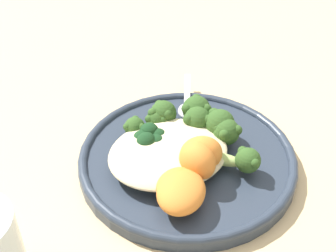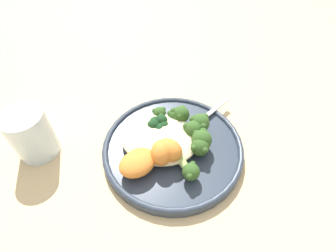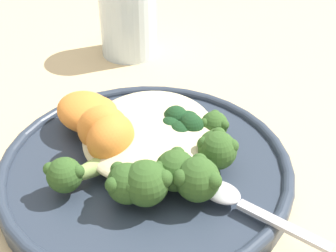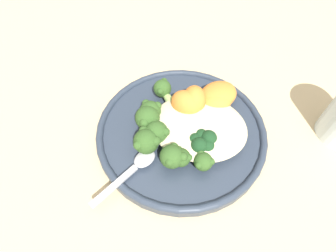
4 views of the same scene
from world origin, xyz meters
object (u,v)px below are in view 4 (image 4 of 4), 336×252
broccoli_stalk_2 (155,119)px  broccoli_stalk_7 (199,150)px  broccoli_stalk_3 (161,131)px  sweet_potato_chunk_0 (189,104)px  broccoli_stalk_5 (177,151)px  plate (181,132)px  kale_tuft (202,142)px  broccoli_stalk_6 (184,146)px  spoon (137,165)px  sweet_potato_chunk_3 (194,100)px  broccoli_stalk_4 (155,138)px  broccoli_stalk_0 (170,99)px  sweet_potato_chunk_2 (218,95)px  broccoli_stalk_1 (160,115)px  quinoa_mound (198,128)px  sweet_potato_chunk_1 (216,100)px

broccoli_stalk_2 → broccoli_stalk_7: bearing=146.8°
broccoli_stalk_3 → sweet_potato_chunk_0: 0.07m
broccoli_stalk_5 → sweet_potato_chunk_0: 0.09m
plate → kale_tuft: size_ratio=6.16×
broccoli_stalk_6 → spoon: broccoli_stalk_6 is taller
sweet_potato_chunk_3 → broccoli_stalk_6: bearing=91.2°
broccoli_stalk_4 → broccoli_stalk_6: bearing=138.1°
broccoli_stalk_5 → broccoli_stalk_7: size_ratio=1.10×
broccoli_stalk_2 → kale_tuft: 0.08m
sweet_potato_chunk_3 → broccoli_stalk_7: bearing=105.9°
broccoli_stalk_2 → spoon: broccoli_stalk_2 is taller
broccoli_stalk_0 → sweet_potato_chunk_3: sweet_potato_chunk_3 is taller
plate → sweet_potato_chunk_2: bearing=-123.3°
broccoli_stalk_1 → broccoli_stalk_3: bearing=113.8°
broccoli_stalk_4 → kale_tuft: 0.07m
quinoa_mound → kale_tuft: (-0.01, 0.02, 0.00)m
sweet_potato_chunk_1 → kale_tuft: size_ratio=1.20×
sweet_potato_chunk_2 → spoon: (0.10, 0.15, -0.01)m
broccoli_stalk_1 → sweet_potato_chunk_0: bearing=-142.6°
broccoli_stalk_6 → broccoli_stalk_7: size_ratio=1.09×
broccoli_stalk_2 → broccoli_stalk_4: (-0.01, 0.03, -0.00)m
broccoli_stalk_5 → broccoli_stalk_6: bearing=157.0°
broccoli_stalk_7 → broccoli_stalk_2: bearing=-141.5°
plate → broccoli_stalk_4: bearing=50.6°
sweet_potato_chunk_1 → kale_tuft: same height
kale_tuft → spoon: 0.10m
broccoli_stalk_4 → sweet_potato_chunk_3: bearing=-160.3°
broccoli_stalk_5 → spoon: broccoli_stalk_5 is taller
broccoli_stalk_3 → broccoli_stalk_6: broccoli_stalk_3 is taller
sweet_potato_chunk_0 → broccoli_stalk_7: bearing=112.2°
broccoli_stalk_4 → sweet_potato_chunk_1: broccoli_stalk_4 is taller
kale_tuft → spoon: kale_tuft is taller
plate → quinoa_mound: 0.03m
quinoa_mound → broccoli_stalk_1: bearing=-7.6°
broccoli_stalk_3 → broccoli_stalk_4: (0.01, 0.01, 0.00)m
broccoli_stalk_3 → quinoa_mound: bearing=168.0°
broccoli_stalk_7 → spoon: bearing=-89.5°
broccoli_stalk_7 → sweet_potato_chunk_1: sweet_potato_chunk_1 is taller
broccoli_stalk_2 → broccoli_stalk_1: bearing=-113.5°
quinoa_mound → broccoli_stalk_5: (0.02, 0.05, 0.00)m
broccoli_stalk_5 → sweet_potato_chunk_1: size_ratio=2.06×
broccoli_stalk_1 → broccoli_stalk_2: bearing=79.7°
quinoa_mound → broccoli_stalk_7: size_ratio=1.49×
sweet_potato_chunk_1 → kale_tuft: bearing=84.1°
broccoli_stalk_7 → sweet_potato_chunk_2: bearing=146.3°
broccoli_stalk_7 → broccoli_stalk_4: bearing=-117.9°
broccoli_stalk_4 → sweet_potato_chunk_3: sweet_potato_chunk_3 is taller
broccoli_stalk_3 → sweet_potato_chunk_2: size_ratio=1.20×
sweet_potato_chunk_1 → sweet_potato_chunk_0: bearing=31.5°
broccoli_stalk_0 → sweet_potato_chunk_1: broccoli_stalk_0 is taller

